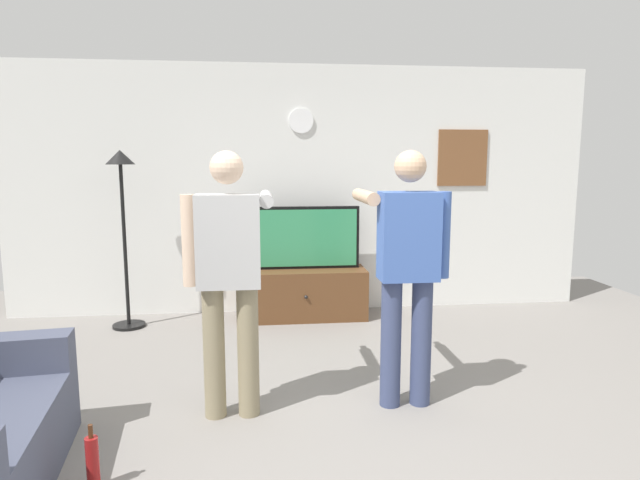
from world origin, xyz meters
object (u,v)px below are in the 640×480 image
(television, at_px, (303,238))
(beverage_bottle, at_px, (93,462))
(framed_picture, at_px, (462,158))
(tv_stand, at_px, (304,293))
(person_standing_nearer_couch, at_px, (407,264))
(wall_clock, at_px, (301,121))
(floor_lamp, at_px, (122,202))
(person_standing_nearer_lamp, at_px, (229,269))

(television, bearing_deg, beverage_bottle, -114.00)
(television, relative_size, framed_picture, 1.91)
(tv_stand, height_order, beverage_bottle, tv_stand)
(tv_stand, relative_size, person_standing_nearer_couch, 0.76)
(wall_clock, distance_m, floor_lamp, 2.03)
(television, bearing_deg, person_standing_nearer_lamp, -106.46)
(framed_picture, bearing_deg, television, -172.22)
(wall_clock, relative_size, framed_picture, 0.42)
(wall_clock, relative_size, person_standing_nearer_lamp, 0.15)
(tv_stand, bearing_deg, framed_picture, 9.22)
(wall_clock, distance_m, person_standing_nearer_lamp, 2.77)
(television, distance_m, wall_clock, 1.26)
(floor_lamp, xyz_separation_m, person_standing_nearer_lamp, (1.15, -2.03, -0.29))
(framed_picture, relative_size, person_standing_nearer_lamp, 0.36)
(person_standing_nearer_lamp, relative_size, beverage_bottle, 4.94)
(tv_stand, xyz_separation_m, beverage_bottle, (-1.32, -2.92, -0.12))
(television, relative_size, person_standing_nearer_couch, 0.69)
(framed_picture, distance_m, person_standing_nearer_lamp, 3.56)
(television, height_order, person_standing_nearer_couch, person_standing_nearer_couch)
(tv_stand, xyz_separation_m, television, (0.00, 0.05, 0.60))
(person_standing_nearer_lamp, height_order, person_standing_nearer_couch, person_standing_nearer_couch)
(floor_lamp, distance_m, person_standing_nearer_couch, 3.08)
(person_standing_nearer_couch, bearing_deg, floor_lamp, 139.34)
(person_standing_nearer_lamp, distance_m, person_standing_nearer_couch, 1.18)
(wall_clock, xyz_separation_m, floor_lamp, (-1.80, -0.43, -0.83))
(person_standing_nearer_couch, height_order, beverage_bottle, person_standing_nearer_couch)
(wall_clock, xyz_separation_m, person_standing_nearer_lamp, (-0.65, -2.45, -1.12))
(tv_stand, height_order, wall_clock, wall_clock)
(television, distance_m, floor_lamp, 1.86)
(person_standing_nearer_couch, bearing_deg, tv_stand, 103.83)
(framed_picture, xyz_separation_m, person_standing_nearer_couch, (-1.29, -2.43, -0.72))
(wall_clock, bearing_deg, person_standing_nearer_lamp, -104.90)
(wall_clock, bearing_deg, framed_picture, 0.16)
(wall_clock, xyz_separation_m, framed_picture, (1.82, 0.00, -0.39))
(tv_stand, distance_m, person_standing_nearer_couch, 2.31)
(person_standing_nearer_couch, distance_m, beverage_bottle, 2.17)
(person_standing_nearer_lamp, bearing_deg, floor_lamp, 119.49)
(framed_picture, relative_size, beverage_bottle, 1.78)
(television, bearing_deg, tv_stand, -90.00)
(framed_picture, xyz_separation_m, floor_lamp, (-3.62, -0.43, -0.43))
(wall_clock, height_order, framed_picture, wall_clock)
(person_standing_nearer_couch, bearing_deg, framed_picture, 61.98)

